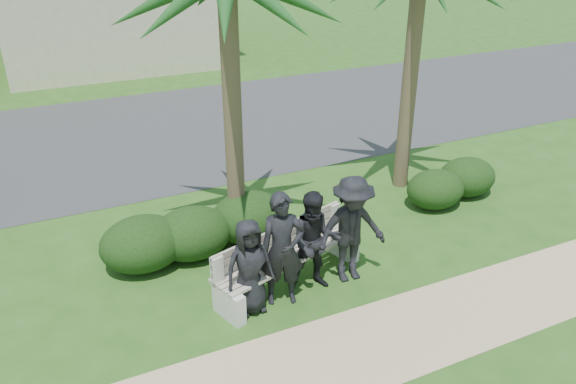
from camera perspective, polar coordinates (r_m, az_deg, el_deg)
name	(u,v)px	position (r m, az deg, el deg)	size (l,w,h in m)	color
ground	(347,268)	(9.78, 6.06, -7.69)	(160.00, 160.00, 0.00)	#264E16
footpath	(410,331)	(8.61, 12.34, -13.63)	(30.00, 1.60, 0.01)	tan
asphalt_street	(205,126)	(16.41, -8.39, 6.65)	(160.00, 8.00, 0.01)	#2D2D30
park_bench	(290,261)	(9.14, 0.16, -6.99)	(2.85, 1.38, 0.94)	#A29788
man_a	(249,267)	(8.39, -3.95, -7.61)	(0.75, 0.49, 1.54)	black
man_b	(282,250)	(8.48, -0.57, -5.87)	(0.68, 0.44, 1.86)	black
man_c	(315,242)	(8.84, 2.76, -5.08)	(0.82, 0.64, 1.69)	black
man_d	(352,230)	(9.06, 6.47, -3.83)	(1.19, 0.69, 1.85)	black
hedge_a	(142,242)	(9.85, -14.58, -4.95)	(1.45, 1.19, 0.94)	black
hedge_b	(192,232)	(10.00, -9.74, -4.01)	(1.41, 1.16, 0.92)	black
hedge_c	(249,215)	(10.39, -4.01, -2.40)	(1.43, 1.18, 0.93)	black
hedge_e	(435,188)	(11.93, 14.75, 0.38)	(1.23, 1.02, 0.80)	black
hedge_f	(467,176)	(12.66, 17.73, 1.57)	(1.27, 1.05, 0.83)	black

